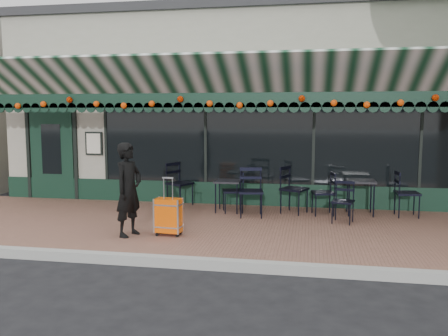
% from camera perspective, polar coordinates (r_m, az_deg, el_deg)
% --- Properties ---
extents(ground, '(80.00, 80.00, 0.00)m').
position_cam_1_polar(ground, '(6.97, -1.25, -11.87)').
color(ground, black).
rests_on(ground, ground).
extents(sidewalk, '(18.00, 4.00, 0.15)m').
position_cam_1_polar(sidewalk, '(8.84, 1.39, -7.36)').
color(sidewalk, brown).
rests_on(sidewalk, ground).
extents(curb, '(18.00, 0.16, 0.15)m').
position_cam_1_polar(curb, '(6.88, -1.39, -11.49)').
color(curb, '#9E9E99').
rests_on(curb, ground).
extents(restaurant_building, '(12.00, 9.60, 4.50)m').
position_cam_1_polar(restaurant_building, '(14.38, 5.10, 6.84)').
color(restaurant_building, gray).
rests_on(restaurant_building, ground).
extents(woman, '(0.53, 0.66, 1.58)m').
position_cam_1_polar(woman, '(8.10, -11.40, -2.56)').
color(woman, black).
rests_on(woman, sidewalk).
extents(suitcase, '(0.45, 0.28, 0.98)m').
position_cam_1_polar(suitcase, '(8.10, -6.70, -5.77)').
color(suitcase, '#E95507').
rests_on(suitcase, sidewalk).
extents(cafe_table_a, '(0.57, 0.57, 0.71)m').
position_cam_1_polar(cafe_table_a, '(10.02, 16.11, -1.83)').
color(cafe_table_a, black).
rests_on(cafe_table_a, sidewalk).
extents(cafe_table_b, '(0.54, 0.54, 0.66)m').
position_cam_1_polar(cafe_table_b, '(9.92, 0.50, -1.89)').
color(cafe_table_b, black).
rests_on(cafe_table_b, sidewalk).
extents(chair_a_left, '(0.52, 0.52, 0.89)m').
position_cam_1_polar(chair_a_left, '(9.84, 11.84, -2.99)').
color(chair_a_left, black).
rests_on(chair_a_left, sidewalk).
extents(chair_a_right, '(0.49, 0.49, 0.92)m').
position_cam_1_polar(chair_a_right, '(10.14, 21.18, -2.91)').
color(chair_a_right, black).
rests_on(chair_a_right, sidewalk).
extents(chair_a_front, '(0.48, 0.48, 0.80)m').
position_cam_1_polar(chair_a_front, '(9.20, 14.12, -4.00)').
color(chair_a_front, black).
rests_on(chair_a_front, sidewalk).
extents(chair_b_left, '(0.54, 0.54, 0.87)m').
position_cam_1_polar(chair_b_left, '(9.89, 1.08, -2.84)').
color(chair_b_left, black).
rests_on(chair_b_left, sidewalk).
extents(chair_b_right, '(0.65, 0.65, 0.99)m').
position_cam_1_polar(chair_b_right, '(9.88, 8.45, -2.58)').
color(chair_b_right, black).
rests_on(chair_b_right, sidewalk).
extents(chair_b_front, '(0.56, 0.56, 0.99)m').
position_cam_1_polar(chair_b_front, '(9.48, 3.26, -2.91)').
color(chair_b_front, black).
rests_on(chair_b_front, sidewalk).
extents(chair_solo, '(0.66, 0.66, 0.97)m').
position_cam_1_polar(chair_solo, '(10.64, -5.33, -1.92)').
color(chair_solo, black).
rests_on(chair_solo, sidewalk).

